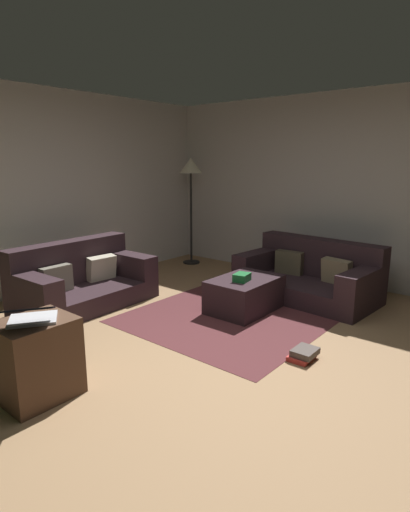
{
  "coord_description": "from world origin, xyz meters",
  "views": [
    {
      "loc": [
        -2.53,
        -1.97,
        1.7
      ],
      "look_at": [
        0.65,
        0.67,
        0.75
      ],
      "focal_mm": 29.42,
      "sensor_mm": 36.0,
      "label": 1
    }
  ],
  "objects": [
    {
      "name": "corner_partition",
      "position": [
        3.14,
        0.0,
        1.3
      ],
      "size": [
        0.12,
        6.4,
        2.6
      ],
      "primitive_type": "cube",
      "color": "#B5B0AB",
      "rests_on": "ground_plane"
    },
    {
      "name": "gift_box",
      "position": [
        1.18,
        0.58,
        0.43
      ],
      "size": [
        0.22,
        0.18,
        0.09
      ],
      "primitive_type": "cube",
      "rotation": [
        0.0,
        0.0,
        0.18
      ],
      "color": "#19662D",
      "rests_on": "ottoman"
    },
    {
      "name": "ottoman",
      "position": [
        1.3,
        0.61,
        0.19
      ],
      "size": [
        0.85,
        0.58,
        0.38
      ],
      "primitive_type": "cube",
      "color": "#2D1E23",
      "rests_on": "ground_plane"
    },
    {
      "name": "rear_partition",
      "position": [
        0.0,
        3.14,
        1.3
      ],
      "size": [
        6.4,
        0.12,
        2.6
      ],
      "primitive_type": "cube",
      "color": "#BCB7B2",
      "rests_on": "ground_plane"
    },
    {
      "name": "couch_left",
      "position": [
        0.23,
        2.25,
        0.29
      ],
      "size": [
        1.62,
        0.89,
        0.75
      ],
      "rotation": [
        0.0,
        0.0,
        3.17
      ],
      "color": "#2D1E23",
      "rests_on": "ground_plane"
    },
    {
      "name": "laptop",
      "position": [
        -1.2,
        0.69,
        0.65
      ],
      "size": [
        0.5,
        0.52,
        0.19
      ],
      "color": "silver",
      "rests_on": "side_table"
    },
    {
      "name": "area_rug",
      "position": [
        1.3,
        0.61,
        0.0
      ],
      "size": [
        2.6,
        2.0,
        0.01
      ],
      "primitive_type": "cube",
      "color": "#522628",
      "rests_on": "ground_plane"
    },
    {
      "name": "tv_remote",
      "position": [
        1.3,
        0.65,
        0.39
      ],
      "size": [
        0.1,
        0.17,
        0.02
      ],
      "primitive_type": "cube",
      "rotation": [
        0.0,
        0.0,
        0.35
      ],
      "color": "black",
      "rests_on": "ottoman"
    },
    {
      "name": "couch_right",
      "position": [
        2.25,
        0.26,
        0.27
      ],
      "size": [
        1.03,
        1.74,
        0.72
      ],
      "rotation": [
        0.0,
        0.0,
        1.49
      ],
      "color": "#2D1E23",
      "rests_on": "ground_plane"
    },
    {
      "name": "book_stack",
      "position": [
        0.61,
        -0.48,
        0.05
      ],
      "size": [
        0.26,
        0.21,
        0.1
      ],
      "color": "#B7332D",
      "rests_on": "ground_plane"
    },
    {
      "name": "ground_plane",
      "position": [
        0.0,
        0.0,
        0.0
      ],
      "size": [
        6.4,
        6.4,
        0.0
      ],
      "primitive_type": "plane",
      "color": "#93704C"
    },
    {
      "name": "side_table",
      "position": [
        -1.16,
        0.74,
        0.29
      ],
      "size": [
        0.52,
        0.44,
        0.59
      ],
      "primitive_type": "cube",
      "color": "#4C3323",
      "rests_on": "ground_plane"
    },
    {
      "name": "corner_lamp",
      "position": [
        2.63,
        2.6,
        1.48
      ],
      "size": [
        0.36,
        0.36,
        1.74
      ],
      "color": "black",
      "rests_on": "ground_plane"
    }
  ]
}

